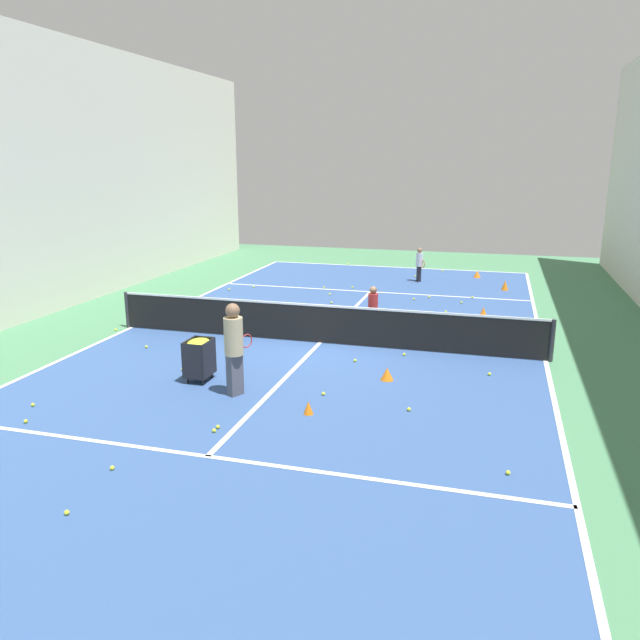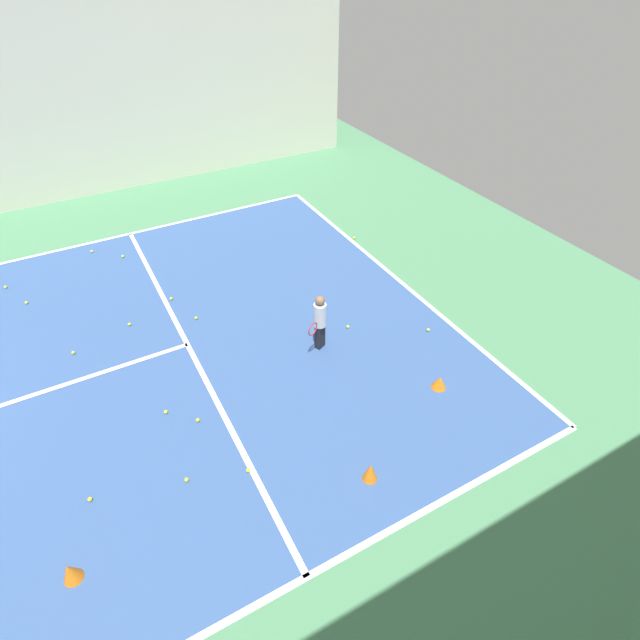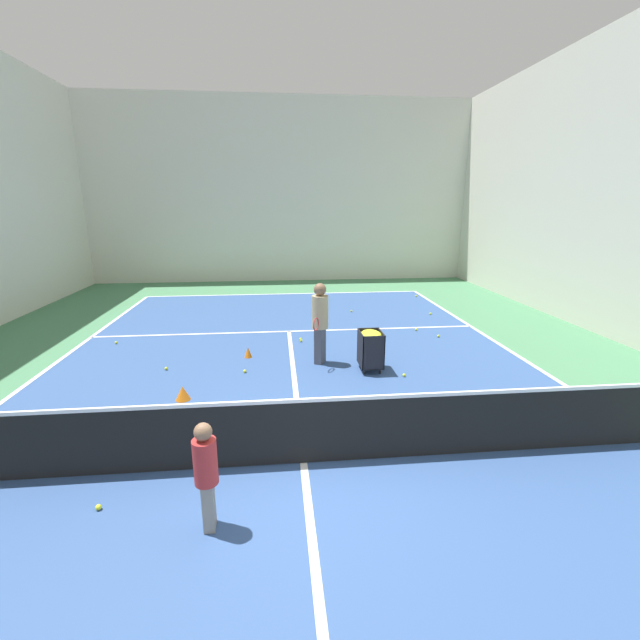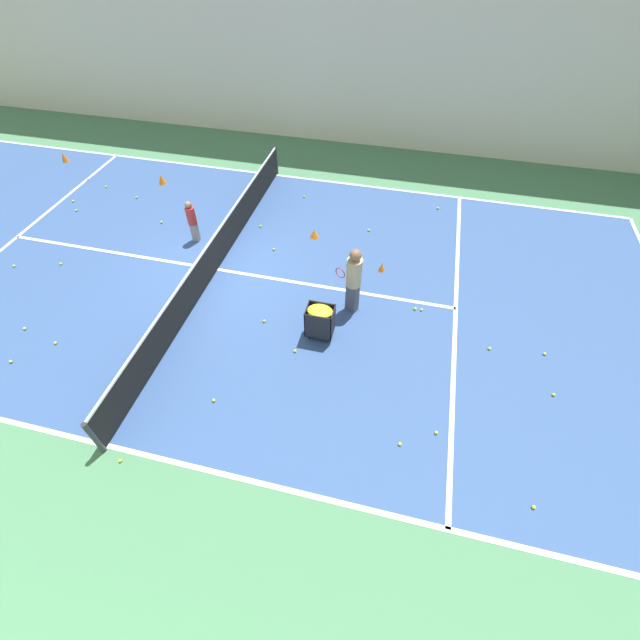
# 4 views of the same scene
# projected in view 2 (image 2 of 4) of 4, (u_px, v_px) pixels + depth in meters

# --- Properties ---
(line_baseline_near) EXTENTS (10.71, 0.10, 0.00)m
(line_baseline_near) POSITION_uv_depth(u_px,v_px,m) (395.00, 277.00, 12.30)
(line_baseline_near) COLOR white
(line_baseline_near) RESTS_ON ground
(line_service_near) EXTENTS (10.71, 0.10, 0.00)m
(line_service_near) POSITION_uv_depth(u_px,v_px,m) (187.00, 344.00, 10.33)
(line_service_near) COLOR white
(line_service_near) RESTS_ON ground
(player_near_baseline) EXTENTS (0.42, 0.56, 1.27)m
(player_near_baseline) POSITION_uv_depth(u_px,v_px,m) (320.00, 319.00, 9.83)
(player_near_baseline) COLOR black
(player_near_baseline) RESTS_ON ground
(training_cone_1) EXTENTS (0.28, 0.28, 0.26)m
(training_cone_1) POSITION_uv_depth(u_px,v_px,m) (439.00, 382.00, 9.31)
(training_cone_1) COLOR orange
(training_cone_1) RESTS_ON ground
(training_cone_2) EXTENTS (0.24, 0.24, 0.35)m
(training_cone_2) POSITION_uv_depth(u_px,v_px,m) (370.00, 472.00, 7.75)
(training_cone_2) COLOR orange
(training_cone_2) RESTS_ON ground
(training_cone_3) EXTENTS (0.26, 0.26, 0.33)m
(training_cone_3) POSITION_uv_depth(u_px,v_px,m) (70.00, 572.00, 6.56)
(training_cone_3) COLOR orange
(training_cone_3) RESTS_ON ground
(tennis_ball_1) EXTENTS (0.07, 0.07, 0.07)m
(tennis_ball_1) POSITION_uv_depth(u_px,v_px,m) (73.00, 353.00, 10.09)
(tennis_ball_1) COLOR yellow
(tennis_ball_1) RESTS_ON ground
(tennis_ball_2) EXTENTS (0.07, 0.07, 0.07)m
(tennis_ball_2) POSITION_uv_depth(u_px,v_px,m) (5.00, 287.00, 11.90)
(tennis_ball_2) COLOR yellow
(tennis_ball_2) RESTS_ON ground
(tennis_ball_4) EXTENTS (0.07, 0.07, 0.07)m
(tennis_ball_4) POSITION_uv_depth(u_px,v_px,m) (428.00, 330.00, 10.65)
(tennis_ball_4) COLOR yellow
(tennis_ball_4) RESTS_ON ground
(tennis_ball_7) EXTENTS (0.07, 0.07, 0.07)m
(tennis_ball_7) POSITION_uv_depth(u_px,v_px,m) (26.00, 303.00, 11.41)
(tennis_ball_7) COLOR yellow
(tennis_ball_7) RESTS_ON ground
(tennis_ball_9) EXTENTS (0.07, 0.07, 0.07)m
(tennis_ball_9) POSITION_uv_depth(u_px,v_px,m) (171.00, 299.00, 11.53)
(tennis_ball_9) COLOR yellow
(tennis_ball_9) RESTS_ON ground
(tennis_ball_10) EXTENTS (0.07, 0.07, 0.07)m
(tennis_ball_10) POSITION_uv_depth(u_px,v_px,m) (129.00, 324.00, 10.80)
(tennis_ball_10) COLOR yellow
(tennis_ball_10) RESTS_ON ground
(tennis_ball_12) EXTENTS (0.07, 0.07, 0.07)m
(tennis_ball_12) POSITION_uv_depth(u_px,v_px,m) (196.00, 318.00, 10.97)
(tennis_ball_12) COLOR yellow
(tennis_ball_12) RESTS_ON ground
(tennis_ball_18) EXTENTS (0.07, 0.07, 0.07)m
(tennis_ball_18) POSITION_uv_depth(u_px,v_px,m) (348.00, 327.00, 10.74)
(tennis_ball_18) COLOR yellow
(tennis_ball_18) RESTS_ON ground
(tennis_ball_20) EXTENTS (0.07, 0.07, 0.07)m
(tennis_ball_20) POSITION_uv_depth(u_px,v_px,m) (123.00, 256.00, 12.99)
(tennis_ball_20) COLOR yellow
(tennis_ball_20) RESTS_ON ground
(tennis_ball_21) EXTENTS (0.07, 0.07, 0.07)m
(tennis_ball_21) POSITION_uv_depth(u_px,v_px,m) (354.00, 238.00, 13.74)
(tennis_ball_21) COLOR yellow
(tennis_ball_21) RESTS_ON ground
(tennis_ball_23) EXTENTS (0.07, 0.07, 0.07)m
(tennis_ball_23) POSITION_uv_depth(u_px,v_px,m) (198.00, 420.00, 8.73)
(tennis_ball_23) COLOR yellow
(tennis_ball_23) RESTS_ON ground
(tennis_ball_28) EXTENTS (0.07, 0.07, 0.07)m
(tennis_ball_28) POSITION_uv_depth(u_px,v_px,m) (92.00, 251.00, 13.18)
(tennis_ball_28) COLOR yellow
(tennis_ball_28) RESTS_ON ground
(tennis_ball_29) EXTENTS (0.07, 0.07, 0.07)m
(tennis_ball_29) POSITION_uv_depth(u_px,v_px,m) (90.00, 499.00, 7.53)
(tennis_ball_29) COLOR yellow
(tennis_ball_29) RESTS_ON ground
(tennis_ball_31) EXTENTS (0.07, 0.07, 0.07)m
(tennis_ball_31) POSITION_uv_depth(u_px,v_px,m) (187.00, 480.00, 7.80)
(tennis_ball_31) COLOR yellow
(tennis_ball_31) RESTS_ON ground
(tennis_ball_33) EXTENTS (0.07, 0.07, 0.07)m
(tennis_ball_33) POSITION_uv_depth(u_px,v_px,m) (248.00, 470.00, 7.93)
(tennis_ball_33) COLOR yellow
(tennis_ball_33) RESTS_ON ground
(tennis_ball_37) EXTENTS (0.07, 0.07, 0.07)m
(tennis_ball_37) POSITION_uv_depth(u_px,v_px,m) (166.00, 412.00, 8.87)
(tennis_ball_37) COLOR yellow
(tennis_ball_37) RESTS_ON ground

